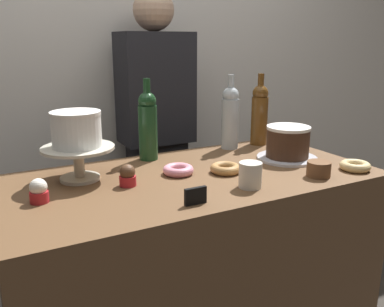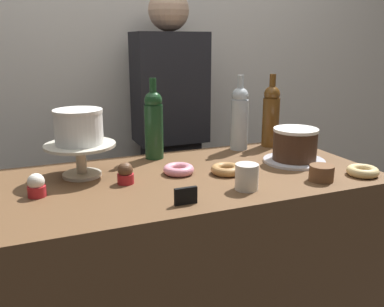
{
  "view_description": "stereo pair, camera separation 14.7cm",
  "coord_description": "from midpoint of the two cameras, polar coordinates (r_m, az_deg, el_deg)",
  "views": [
    {
      "loc": [
        -0.67,
        -1.25,
        1.36
      ],
      "look_at": [
        0.0,
        0.0,
        0.97
      ],
      "focal_mm": 38.81,
      "sensor_mm": 36.0,
      "label": 1
    },
    {
      "loc": [
        -0.54,
        -1.31,
        1.36
      ],
      "look_at": [
        0.0,
        0.0,
        0.97
      ],
      "focal_mm": 38.81,
      "sensor_mm": 36.0,
      "label": 2
    }
  ],
  "objects": [
    {
      "name": "donut_glazed",
      "position": [
        1.63,
        24.84,
        -2.25
      ],
      "size": [
        0.11,
        0.11,
        0.03
      ],
      "color": "#E0C17F",
      "rests_on": "display_counter"
    },
    {
      "name": "donut_pink",
      "position": [
        1.5,
        0.95,
        -2.26
      ],
      "size": [
        0.11,
        0.11,
        0.03
      ],
      "color": "pink",
      "rests_on": "display_counter"
    },
    {
      "name": "cupcake_vanilla",
      "position": [
        1.34,
        -17.71,
        -4.3
      ],
      "size": [
        0.06,
        0.06,
        0.07
      ],
      "color": "red",
      "rests_on": "display_counter"
    },
    {
      "name": "wine_bottle_green",
      "position": [
        1.67,
        -2.78,
        4.11
      ],
      "size": [
        0.08,
        0.08,
        0.33
      ],
      "color": "#193D1E",
      "rests_on": "display_counter"
    },
    {
      "name": "wine_bottle_clear",
      "position": [
        1.83,
        8.85,
        4.94
      ],
      "size": [
        0.08,
        0.08,
        0.33
      ],
      "color": "#B2BCC1",
      "rests_on": "display_counter"
    },
    {
      "name": "white_layer_cake",
      "position": [
        1.47,
        -12.58,
        3.59
      ],
      "size": [
        0.17,
        0.17,
        0.12
      ],
      "color": "white",
      "rests_on": "cake_stand_pedestal"
    },
    {
      "name": "back_wall",
      "position": [
        2.27,
        -7.01,
        13.68
      ],
      "size": [
        6.0,
        0.05,
        2.6
      ],
      "color": "silver",
      "rests_on": "ground_plane"
    },
    {
      "name": "cupcake_chocolate",
      "position": [
        1.4,
        -6.23,
        -2.77
      ],
      "size": [
        0.06,
        0.06,
        0.07
      ],
      "color": "red",
      "rests_on": "display_counter"
    },
    {
      "name": "cake_stand_pedestal",
      "position": [
        1.49,
        -12.37,
        -0.09
      ],
      "size": [
        0.25,
        0.25,
        0.12
      ],
      "color": "beige",
      "rests_on": "display_counter"
    },
    {
      "name": "cookie_stack",
      "position": [
        1.51,
        20.06,
        -2.59
      ],
      "size": [
        0.08,
        0.08,
        0.05
      ],
      "color": "brown",
      "rests_on": "display_counter"
    },
    {
      "name": "wine_bottle_amber",
      "position": [
        1.92,
        12.98,
        5.19
      ],
      "size": [
        0.08,
        0.08,
        0.33
      ],
      "color": "#5B3814",
      "rests_on": "display_counter"
    },
    {
      "name": "silver_serving_platter",
      "position": [
        1.71,
        16.3,
        -1.01
      ],
      "size": [
        0.24,
        0.24,
        0.01
      ],
      "color": "silver",
      "rests_on": "display_counter"
    },
    {
      "name": "barista_figure",
      "position": [
        2.18,
        -1.05,
        1.49
      ],
      "size": [
        0.36,
        0.22,
        1.6
      ],
      "color": "black",
      "rests_on": "ground_plane"
    },
    {
      "name": "coffee_cup_ceramic",
      "position": [
        1.36,
        10.61,
        -3.22
      ],
      "size": [
        0.08,
        0.08,
        0.08
      ],
      "color": "silver",
      "rests_on": "display_counter"
    },
    {
      "name": "display_counter",
      "position": [
        1.69,
        2.62,
        -17.55
      ],
      "size": [
        1.32,
        0.67,
        0.89
      ],
      "color": "brown",
      "rests_on": "ground_plane"
    },
    {
      "name": "price_sign_chalkboard",
      "position": [
        1.22,
        2.59,
        -5.91
      ],
      "size": [
        0.07,
        0.01,
        0.05
      ],
      "color": "black",
      "rests_on": "display_counter"
    },
    {
      "name": "donut_maple",
      "position": [
        1.51,
        7.52,
        -2.24
      ],
      "size": [
        0.11,
        0.11,
        0.03
      ],
      "color": "#B27F47",
      "rests_on": "display_counter"
    },
    {
      "name": "chocolate_round_cake",
      "position": [
        1.7,
        16.47,
        1.2
      ],
      "size": [
        0.17,
        0.17,
        0.13
      ],
      "color": "#3D2619",
      "rests_on": "silver_serving_platter"
    }
  ]
}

